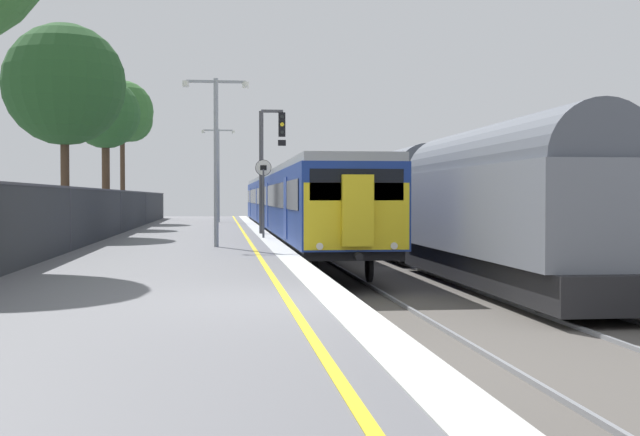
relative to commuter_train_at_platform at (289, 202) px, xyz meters
The scene contains 10 objects.
ground 29.85m from the commuter_train_at_platform, 88.95° to the right, with size 17.40×110.00×1.21m.
commuter_train_at_platform is the anchor object (origin of this frame).
freight_train_adjacent_track 4.09m from the commuter_train_at_platform, 11.31° to the left, with size 2.60×55.56×4.38m.
signal_gantry 7.65m from the commuter_train_at_platform, 101.50° to the right, with size 1.10×0.24×5.11m.
speed_limit_sign 11.07m from the commuter_train_at_platform, 99.61° to the right, with size 0.59×0.08×2.89m.
platform_lamp_mid 16.73m from the commuter_train_at_platform, 102.30° to the right, with size 2.00×0.20×5.09m.
platform_lamp_far 10.12m from the commuter_train_at_platform, 110.95° to the left, with size 2.00×0.20×5.65m.
background_tree_centre 9.99m from the commuter_train_at_platform, behind, with size 3.40×3.40×7.30m.
background_tree_right 13.68m from the commuter_train_at_platform, 135.55° to the left, with size 3.65×3.65×8.39m.
background_tree_back 13.18m from the commuter_train_at_platform, 140.26° to the right, with size 4.76×4.76×8.29m.
Camera 1 is at (-1.31, -12.07, 1.50)m, focal length 47.15 mm.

